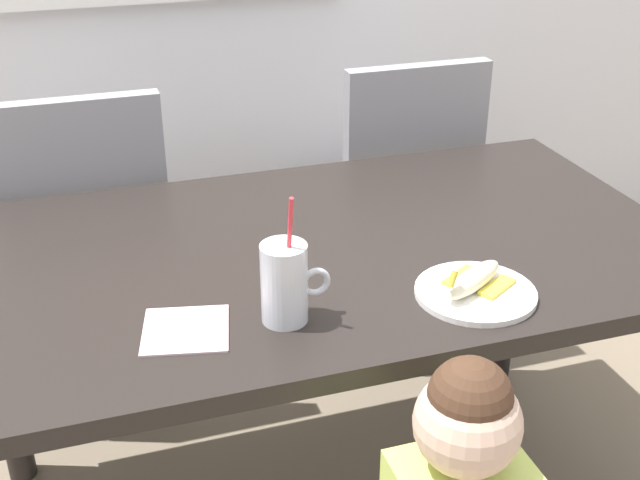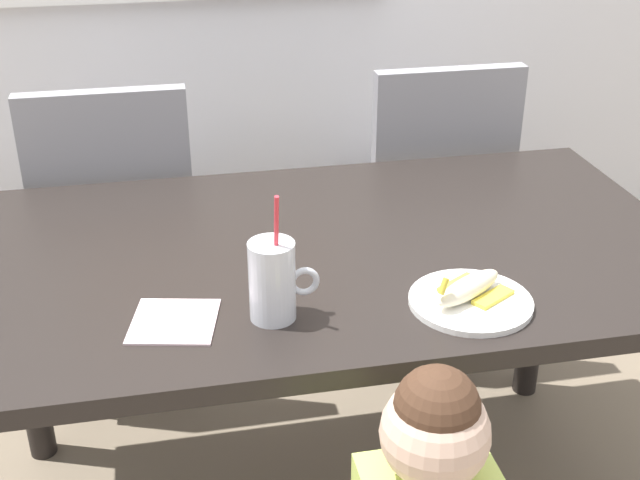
{
  "view_description": "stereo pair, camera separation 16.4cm",
  "coord_description": "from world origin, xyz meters",
  "px_view_note": "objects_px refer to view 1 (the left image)",
  "views": [
    {
      "loc": [
        -0.47,
        -1.48,
        1.55
      ],
      "look_at": [
        -0.02,
        -0.09,
        0.81
      ],
      "focal_mm": 46.49,
      "sensor_mm": 36.0,
      "label": 1
    },
    {
      "loc": [
        -0.31,
        -1.52,
        1.55
      ],
      "look_at": [
        -0.02,
        -0.09,
        0.81
      ],
      "focal_mm": 46.49,
      "sensor_mm": 36.0,
      "label": 2
    }
  ],
  "objects_px": {
    "dining_chair_left": "(89,235)",
    "milk_cup": "(285,287)",
    "dining_table": "(317,285)",
    "paper_napkin": "(186,330)",
    "peeled_banana": "(474,280)",
    "snack_plate": "(475,293)",
    "dining_chair_right": "(397,191)"
  },
  "relations": [
    {
      "from": "dining_chair_left",
      "to": "peeled_banana",
      "type": "bearing_deg",
      "value": 126.47
    },
    {
      "from": "milk_cup",
      "to": "peeled_banana",
      "type": "distance_m",
      "value": 0.36
    },
    {
      "from": "dining_chair_left",
      "to": "snack_plate",
      "type": "bearing_deg",
      "value": 126.36
    },
    {
      "from": "dining_chair_right",
      "to": "snack_plate",
      "type": "height_order",
      "value": "dining_chair_right"
    },
    {
      "from": "dining_chair_left",
      "to": "milk_cup",
      "type": "xyz_separation_m",
      "value": [
        0.31,
        -0.89,
        0.27
      ]
    },
    {
      "from": "peeled_banana",
      "to": "milk_cup",
      "type": "bearing_deg",
      "value": 176.37
    },
    {
      "from": "dining_chair_left",
      "to": "paper_napkin",
      "type": "bearing_deg",
      "value": 98.65
    },
    {
      "from": "dining_table",
      "to": "peeled_banana",
      "type": "distance_m",
      "value": 0.38
    },
    {
      "from": "snack_plate",
      "to": "paper_napkin",
      "type": "bearing_deg",
      "value": 175.02
    },
    {
      "from": "dining_table",
      "to": "dining_chair_left",
      "type": "height_order",
      "value": "dining_chair_left"
    },
    {
      "from": "milk_cup",
      "to": "paper_napkin",
      "type": "bearing_deg",
      "value": 174.31
    },
    {
      "from": "dining_table",
      "to": "dining_chair_right",
      "type": "xyz_separation_m",
      "value": [
        0.46,
        0.65,
        -0.11
      ]
    },
    {
      "from": "dining_chair_left",
      "to": "milk_cup",
      "type": "bearing_deg",
      "value": 109.3
    },
    {
      "from": "milk_cup",
      "to": "paper_napkin",
      "type": "height_order",
      "value": "milk_cup"
    },
    {
      "from": "dining_chair_left",
      "to": "milk_cup",
      "type": "distance_m",
      "value": 0.98
    },
    {
      "from": "dining_table",
      "to": "milk_cup",
      "type": "xyz_separation_m",
      "value": [
        -0.14,
        -0.26,
        0.16
      ]
    },
    {
      "from": "snack_plate",
      "to": "dining_table",
      "type": "bearing_deg",
      "value": 127.96
    },
    {
      "from": "milk_cup",
      "to": "snack_plate",
      "type": "relative_size",
      "value": 1.09
    },
    {
      "from": "dining_chair_left",
      "to": "peeled_banana",
      "type": "xyz_separation_m",
      "value": [
        0.67,
        -0.91,
        0.24
      ]
    },
    {
      "from": "dining_table",
      "to": "paper_napkin",
      "type": "relative_size",
      "value": 10.47
    },
    {
      "from": "dining_chair_right",
      "to": "snack_plate",
      "type": "bearing_deg",
      "value": 75.63
    },
    {
      "from": "dining_chair_left",
      "to": "peeled_banana",
      "type": "height_order",
      "value": "dining_chair_left"
    },
    {
      "from": "milk_cup",
      "to": "peeled_banana",
      "type": "bearing_deg",
      "value": -3.63
    },
    {
      "from": "paper_napkin",
      "to": "dining_table",
      "type": "bearing_deg",
      "value": 36.86
    },
    {
      "from": "milk_cup",
      "to": "peeled_banana",
      "type": "relative_size",
      "value": 1.44
    },
    {
      "from": "paper_napkin",
      "to": "dining_chair_left",
      "type": "bearing_deg",
      "value": 98.65
    },
    {
      "from": "peeled_banana",
      "to": "paper_napkin",
      "type": "height_order",
      "value": "peeled_banana"
    },
    {
      "from": "dining_chair_left",
      "to": "milk_cup",
      "type": "relative_size",
      "value": 3.82
    },
    {
      "from": "dining_chair_left",
      "to": "paper_napkin",
      "type": "relative_size",
      "value": 6.4
    },
    {
      "from": "snack_plate",
      "to": "paper_napkin",
      "type": "height_order",
      "value": "snack_plate"
    },
    {
      "from": "milk_cup",
      "to": "snack_plate",
      "type": "xyz_separation_m",
      "value": [
        0.36,
        -0.03,
        -0.06
      ]
    },
    {
      "from": "dining_table",
      "to": "snack_plate",
      "type": "relative_size",
      "value": 6.83
    }
  ]
}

